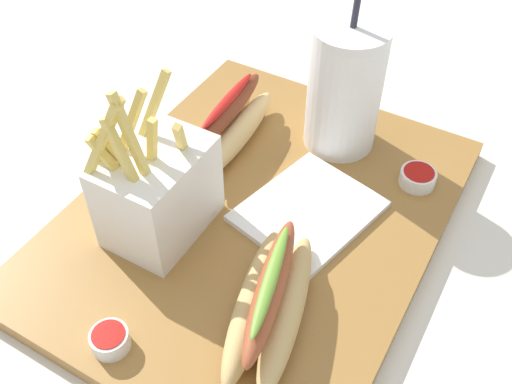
# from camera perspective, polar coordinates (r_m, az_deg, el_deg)

# --- Properties ---
(ground_plane) EXTENTS (2.40, 2.40, 0.02)m
(ground_plane) POSITION_cam_1_polar(r_m,az_deg,el_deg) (0.64, -0.00, -3.74)
(ground_plane) COLOR silver
(food_tray) EXTENTS (0.46, 0.36, 0.02)m
(food_tray) POSITION_cam_1_polar(r_m,az_deg,el_deg) (0.63, -0.00, -2.55)
(food_tray) COLOR olive
(food_tray) RESTS_ON ground_plane
(soda_cup) EXTENTS (0.08, 0.08, 0.25)m
(soda_cup) POSITION_cam_1_polar(r_m,az_deg,el_deg) (0.67, 8.57, 9.91)
(soda_cup) COLOR white
(soda_cup) RESTS_ON food_tray
(fries_basket) EXTENTS (0.11, 0.09, 0.17)m
(fries_basket) POSITION_cam_1_polar(r_m,az_deg,el_deg) (0.58, -9.52, 0.15)
(fries_basket) COLOR white
(fries_basket) RESTS_ON food_tray
(hot_dog_1) EXTENTS (0.17, 0.06, 0.06)m
(hot_dog_1) POSITION_cam_1_polar(r_m,az_deg,el_deg) (0.69, -2.68, 6.52)
(hot_dog_1) COLOR #DBB775
(hot_dog_1) RESTS_ON food_tray
(hot_dog_2) EXTENTS (0.18, 0.10, 0.06)m
(hot_dog_2) POSITION_cam_1_polar(r_m,az_deg,el_deg) (0.52, 1.36, -10.59)
(hot_dog_2) COLOR tan
(hot_dog_2) RESTS_ON food_tray
(ketchup_cup_1) EXTENTS (0.04, 0.04, 0.02)m
(ketchup_cup_1) POSITION_cam_1_polar(r_m,az_deg,el_deg) (0.67, 15.38, 1.42)
(ketchup_cup_1) COLOR white
(ketchup_cup_1) RESTS_ON food_tray
(ketchup_cup_2) EXTENTS (0.03, 0.03, 0.02)m
(ketchup_cup_2) POSITION_cam_1_polar(r_m,az_deg,el_deg) (0.53, -13.95, -13.65)
(ketchup_cup_2) COLOR white
(ketchup_cup_2) RESTS_ON food_tray
(napkin_stack) EXTENTS (0.16, 0.14, 0.01)m
(napkin_stack) POSITION_cam_1_polar(r_m,az_deg,el_deg) (0.62, 5.08, -1.84)
(napkin_stack) COLOR white
(napkin_stack) RESTS_ON food_tray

